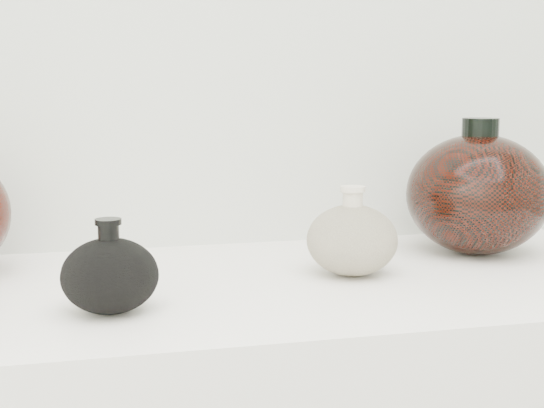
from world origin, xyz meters
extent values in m
cube|color=white|center=(0.00, 0.95, 0.89)|extent=(1.20, 0.50, 0.03)
ellipsoid|color=black|center=(-0.18, 0.85, 0.94)|extent=(0.12, 0.12, 0.09)
cylinder|color=black|center=(-0.18, 0.85, 0.99)|extent=(0.03, 0.03, 0.03)
cylinder|color=black|center=(-0.18, 0.85, 1.01)|extent=(0.03, 0.03, 0.01)
ellipsoid|color=beige|center=(0.14, 0.95, 0.95)|extent=(0.13, 0.13, 0.10)
cylinder|color=beige|center=(0.14, 0.95, 1.01)|extent=(0.03, 0.03, 0.03)
cylinder|color=beige|center=(0.14, 0.95, 1.02)|extent=(0.04, 0.04, 0.01)
ellipsoid|color=black|center=(0.38, 1.04, 0.99)|extent=(0.25, 0.25, 0.19)
cylinder|color=black|center=(0.38, 1.04, 1.09)|extent=(0.06, 0.06, 0.03)
camera|label=1|loc=(-0.20, -0.01, 1.16)|focal=50.00mm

